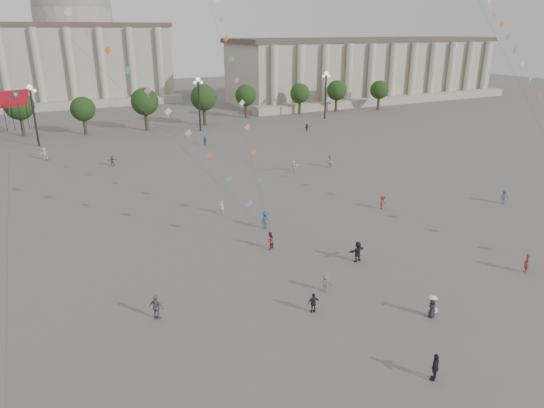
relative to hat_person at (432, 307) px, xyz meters
name	(u,v)px	position (x,y,z in m)	size (l,w,h in m)	color
ground	(330,328)	(-7.22, 2.19, -0.80)	(360.00, 360.00, 0.00)	#53504E
hall_east	(367,69)	(67.78, 96.09, 7.62)	(84.00, 26.22, 17.20)	#A79F8C
hall_central	(78,49)	(-7.22, 131.41, 13.43)	(48.30, 34.30, 35.50)	#A79F8C
tree_row	(115,104)	(-7.22, 80.19, 4.59)	(137.12, 5.12, 8.00)	#332419
lamp_post_mid_west	(32,104)	(-22.22, 72.19, 6.55)	(2.00, 0.90, 10.65)	#262628
lamp_post_mid_east	(199,94)	(7.78, 72.19, 6.55)	(2.00, 0.90, 10.65)	#262628
lamp_post_far_east	(326,86)	(37.78, 72.19, 6.55)	(2.00, 0.90, 10.65)	#262628
person_crowd_0	(205,141)	(4.16, 59.34, 0.00)	(0.94, 0.39, 1.61)	#2E4A68
person_crowd_3	(358,251)	(0.63, 9.71, 0.14)	(1.75, 0.56, 1.89)	black
person_crowd_4	(45,154)	(-21.82, 61.46, 0.15)	(1.77, 0.56, 1.91)	white
person_crowd_6	(325,283)	(-4.85, 6.50, -0.06)	(0.96, 0.55, 1.49)	#5C5D60
person_crowd_7	(294,166)	(9.99, 37.64, -0.01)	(1.46, 0.47, 1.58)	silver
person_crowd_8	(382,203)	(11.22, 19.22, -0.02)	(1.02, 0.58, 1.57)	maroon
person_crowd_9	(307,127)	(26.90, 62.05, -0.06)	(1.38, 0.44, 1.49)	black
person_crowd_12	(112,161)	(-12.97, 52.77, -0.01)	(1.46, 0.47, 1.58)	#5D5E62
person_crowd_13	(222,207)	(-5.78, 26.21, -0.04)	(0.56, 0.37, 1.53)	#B7B7B2
person_crowd_14	(504,197)	(25.20, 14.09, 0.06)	(1.12, 0.64, 1.73)	#384E7F
person_crowd_19	(527,263)	(12.03, 1.40, 0.08)	(0.65, 0.42, 1.77)	maroon
person_crowd_20	(329,161)	(15.81, 37.14, 0.10)	(0.88, 0.68, 1.80)	tan
tourist_1	(314,303)	(-7.24, 4.41, -0.02)	(0.91, 0.38, 1.56)	#222328
tourist_3	(156,307)	(-17.62, 8.79, 0.14)	(1.10, 0.46, 1.88)	slate
tourist_4	(435,367)	(-4.73, -5.03, 0.09)	(1.04, 0.43, 1.78)	black
kite_flyer_0	(270,240)	(-5.14, 15.55, 0.06)	(0.84, 0.65, 1.72)	maroon
kite_flyer_1	(265,220)	(-3.32, 20.17, 0.14)	(1.22, 0.70, 1.89)	navy
hat_person	(432,307)	(0.00, 0.00, 0.00)	(0.83, 0.67, 1.69)	black
dragon_kite	(11,113)	(-24.52, 10.99, 14.05)	(2.37, 6.07, 17.89)	#B61321
kite_train_east	(492,13)	(28.55, 22.45, 20.60)	(23.22, 46.76, 64.58)	#3F3F3F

